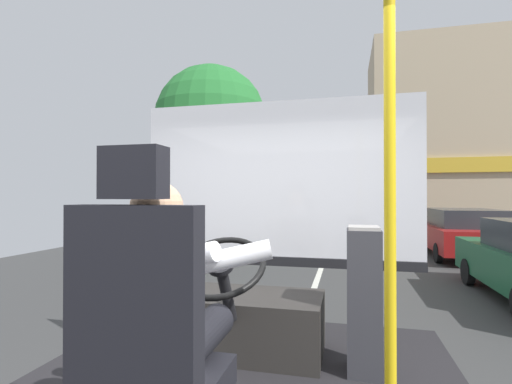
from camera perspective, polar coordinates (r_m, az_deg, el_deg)
name	(u,v)px	position (r m, az deg, el deg)	size (l,w,h in m)	color
ground	(324,261)	(10.66, 10.31, -10.30)	(18.00, 44.00, 0.06)	#393939
driver_seat	(148,352)	(1.54, -16.08, -22.35)	(0.48, 0.48, 1.26)	black
bus_driver	(165,302)	(1.60, -13.71, -15.92)	(0.80, 0.63, 0.75)	black
steering_console	(243,320)	(2.76, -2.04, -18.95)	(1.10, 1.02, 0.84)	#282623
handrail_pole	(390,221)	(1.51, 19.74, -4.12)	(0.04, 0.04, 2.00)	gold
fare_box	(364,299)	(2.50, 16.10, -15.44)	(0.20, 0.25, 0.90)	#333338
windshield_panel	(277,201)	(3.37, 3.18, -1.39)	(2.50, 0.08, 1.48)	silver
street_tree	(211,122)	(12.27, -6.85, 10.49)	(3.56, 3.56, 5.93)	#4C3828
shop_building	(492,140)	(19.96, 32.24, 6.75)	(10.38, 4.89, 8.58)	tan
parked_car_red	(463,232)	(12.53, 28.98, -5.35)	(2.04, 4.33, 1.39)	maroon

